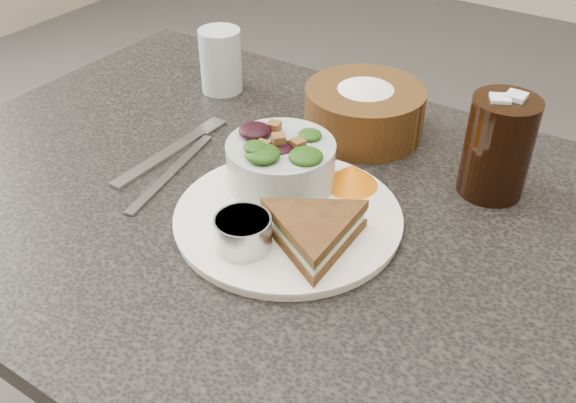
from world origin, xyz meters
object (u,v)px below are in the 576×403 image
Objects in this scene: dining_table at (278,391)px; sandwich at (314,232)px; dressing_ramekin at (243,233)px; salad_bowl at (281,156)px; cola_glass at (499,143)px; dinner_plate at (288,218)px; bread_basket at (365,103)px; water_glass at (221,61)px.

sandwich is (0.09, -0.06, 0.41)m from dining_table.
dressing_ramekin is (-0.06, -0.04, 0.00)m from sandwich.
salad_bowl is at bearing 103.37° from dining_table.
sandwich is 2.23× the size of dressing_ramekin.
cola_glass reaches higher than dressing_ramekin.
sandwich is at bearing -39.35° from salad_bowl.
dinner_plate is 1.57× the size of bread_basket.
bread_basket is at bearing 93.25° from dressing_ramekin.
cola_glass is at bearing 37.95° from dining_table.
cola_glass reaches higher than dinner_plate.
salad_bowl is (-0.10, 0.08, 0.02)m from sandwich.
cola_glass is at bearing -10.77° from bread_basket.
salad_bowl is (-0.00, 0.02, 0.43)m from dining_table.
dining_table is 0.43m from salad_bowl.
water_glass is (-0.46, 0.04, -0.02)m from cola_glass.
dining_table is at bearing -76.63° from salad_bowl.
bread_basket is 1.69× the size of water_glass.
dining_table is at bearing -142.05° from cola_glass.
dressing_ramekin is 0.41m from water_glass.
bread_basket reaches higher than dining_table.
dressing_ramekin is (0.04, -0.12, -0.02)m from salad_bowl.
dining_table is at bearing 175.88° from sandwich.
dining_table is at bearing 106.15° from dressing_ramekin.
sandwich is at bearing 35.36° from dressing_ramekin.
dining_table is 15.88× the size of dressing_ramekin.
water_glass is at bearing 131.63° from dressing_ramekin.
dinner_plate is 0.24m from bread_basket.
cola_glass is (0.21, 0.17, 0.44)m from dining_table.
water_glass reaches higher than sandwich.
salad_bowl is 2.13× the size of dressing_ramekin.
dinner_plate is at bearing -39.51° from water_glass.
water_glass is (-0.24, 0.20, 0.42)m from dining_table.
dining_table is at bearing 143.20° from dinner_plate.
salad_bowl is at bearing -146.26° from cola_glass.
bread_basket reaches higher than sandwich.
salad_bowl is 0.80× the size of bread_basket.
dining_table is 0.38m from dinner_plate.
sandwich is (0.05, -0.03, 0.02)m from dinner_plate.
salad_bowl is at bearing -37.51° from water_glass.
bread_basket is at bearing 86.48° from dining_table.
dinner_plate reaches higher than dining_table.
water_glass reaches higher than salad_bowl.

